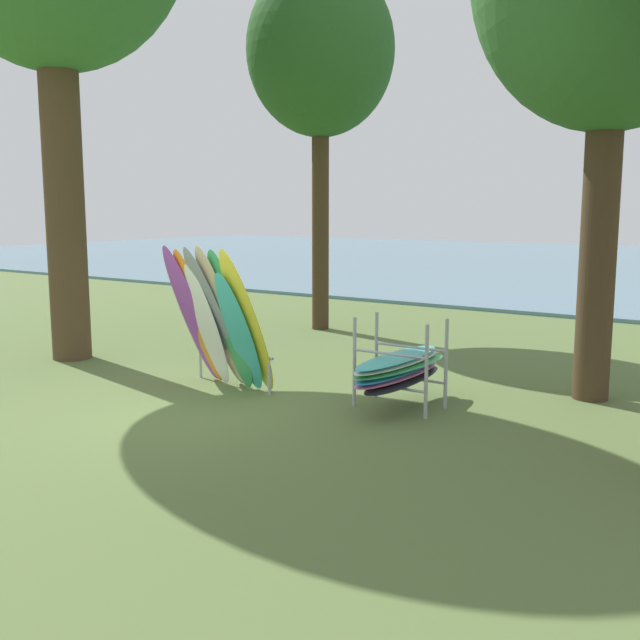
# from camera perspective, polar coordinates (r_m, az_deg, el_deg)

# --- Properties ---
(ground_plane) EXTENTS (80.00, 80.00, 0.00)m
(ground_plane) POSITION_cam_1_polar(r_m,az_deg,el_deg) (10.37, -10.25, -6.80)
(ground_plane) COLOR #566B38
(tree_far_left_back) EXTENTS (3.21, 3.21, 7.95)m
(tree_far_left_back) POSITION_cam_1_polar(r_m,az_deg,el_deg) (16.95, 0.03, 19.89)
(tree_far_left_back) COLOR #42301E
(tree_far_left_back) RESTS_ON ground
(leaning_board_pile) EXTENTS (1.85, 1.11, 2.21)m
(leaning_board_pile) POSITION_cam_1_polar(r_m,az_deg,el_deg) (11.17, -7.84, -0.10)
(leaning_board_pile) COLOR purple
(leaning_board_pile) RESTS_ON ground
(board_storage_rack) EXTENTS (1.15, 2.13, 1.25)m
(board_storage_rack) POSITION_cam_1_polar(r_m,az_deg,el_deg) (10.26, 6.13, -3.71)
(board_storage_rack) COLOR #9EA0A5
(board_storage_rack) RESTS_ON ground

